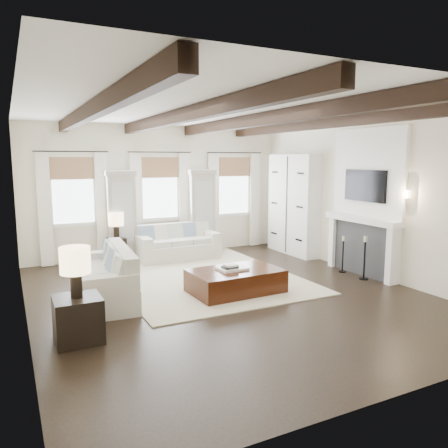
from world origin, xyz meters
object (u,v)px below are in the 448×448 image
sofa_left (105,279)px  side_table_back (117,250)px  side_table_front (78,319)px  sofa_back (177,245)px  ottoman (236,281)px

sofa_left → side_table_back: (0.80, 2.65, -0.08)m
side_table_front → sofa_left: bearing=66.7°
sofa_left → side_table_back: size_ratio=3.73×
sofa_back → ottoman: bearing=-90.4°
ottoman → side_table_front: 3.00m
sofa_left → side_table_back: sofa_left is taller
sofa_back → side_table_back: (-1.39, 0.22, -0.05)m
sofa_left → side_table_back: 2.77m
sofa_back → ottoman: size_ratio=1.22×
ottoman → side_table_back: side_table_back is taller
side_table_front → side_table_back: size_ratio=1.03×
sofa_back → ottoman: sofa_back is taller
side_table_back → ottoman: bearing=-67.3°
sofa_back → sofa_left: 3.27m
sofa_back → side_table_back: size_ratio=3.38×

